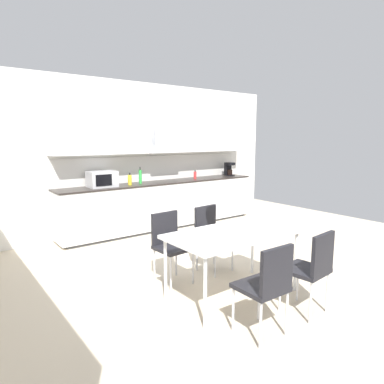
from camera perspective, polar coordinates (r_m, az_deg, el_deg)
The scene contains 16 objects.
ground_plane at distance 4.75m, azimuth 2.58°, elevation -13.20°, with size 9.37×7.85×0.02m, color beige.
wall_back at distance 6.68m, azimuth -12.22°, elevation 5.70°, with size 7.50×0.10×2.85m, color silver.
kitchen_counter at distance 6.88m, azimuth -4.71°, elevation -2.06°, with size 4.22×0.61×0.93m.
backsplash_tile at distance 7.02m, azimuth -6.01°, elevation 3.99°, with size 4.20×0.02×0.50m, color silver.
upper_wall_cabinets at distance 6.86m, azimuth -5.41°, elevation 9.18°, with size 4.20×0.40×0.65m.
microwave at distance 6.20m, azimuth -14.75°, elevation 2.10°, with size 0.48×0.35×0.28m.
coffee_maker at distance 7.91m, azimuth 6.15°, elevation 3.83°, with size 0.18×0.19×0.30m.
bottle_green at distance 6.56m, azimuth -8.61°, elevation 2.59°, with size 0.06×0.06×0.31m.
bottle_red at distance 7.22m, azimuth 0.51°, elevation 2.84°, with size 0.06×0.06×0.19m.
bottle_yellow at distance 6.37m, azimuth -10.33°, elevation 2.03°, with size 0.07×0.07×0.23m.
dining_table at distance 3.86m, azimuth 6.94°, elevation -7.29°, with size 1.49×0.80×0.75m.
chair_far_left at distance 4.29m, azimuth -3.78°, elevation -7.99°, with size 0.42×0.42×0.87m.
chair_far_right at distance 4.67m, azimuth 3.10°, elevation -6.55°, with size 0.44×0.44×0.87m.
chair_near_left at distance 3.18m, azimuth 12.48°, elevation -14.36°, with size 0.41×0.41×0.87m.
chair_near_right at distance 3.70m, azimuth 19.46°, elevation -11.32°, with size 0.43×0.43×0.87m.
pendant_lamp at distance 3.71m, azimuth 7.30°, elevation 10.87°, with size 0.32×0.32×0.22m, color silver.
Camera 1 is at (-2.82, -3.37, 1.78)m, focal length 32.00 mm.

